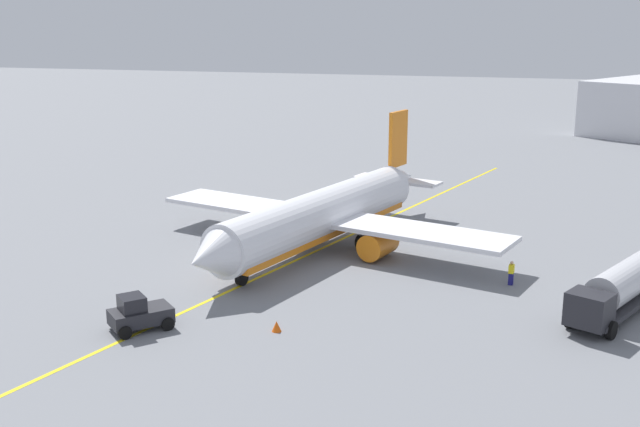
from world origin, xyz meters
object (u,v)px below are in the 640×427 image
at_px(safety_cone_nose, 277,326).
at_px(fuel_tanker, 619,288).
at_px(airplane, 323,215).
at_px(refueling_worker, 511,273).
at_px(pushback_tug, 139,314).

bearing_deg(safety_cone_nose, fuel_tanker, 113.88).
distance_m(airplane, safety_cone_nose, 17.75).
relative_size(airplane, refueling_worker, 18.73).
bearing_deg(fuel_tanker, airplane, -111.62).
relative_size(pushback_tug, refueling_worker, 2.37).
height_order(pushback_tug, refueling_worker, pushback_tug).
relative_size(airplane, pushback_tug, 7.89).
distance_m(fuel_tanker, safety_cone_nose, 21.66).
relative_size(fuel_tanker, refueling_worker, 6.61).
height_order(fuel_tanker, safety_cone_nose, fuel_tanker).
bearing_deg(airplane, refueling_worker, 72.34).
height_order(fuel_tanker, refueling_worker, fuel_tanker).
bearing_deg(fuel_tanker, pushback_tug, -68.77).
xyz_separation_m(airplane, pushback_tug, (19.49, -5.83, -1.75)).
xyz_separation_m(pushback_tug, refueling_worker, (-14.66, 21.01, -0.19)).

